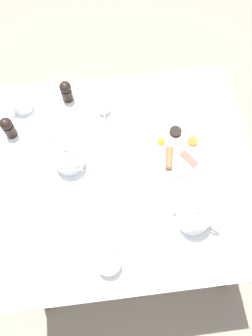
% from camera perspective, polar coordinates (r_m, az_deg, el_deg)
% --- Properties ---
extents(ground_plane, '(8.00, 8.00, 0.00)m').
position_cam_1_polar(ground_plane, '(1.99, 0.00, -8.76)').
color(ground_plane, gray).
extents(table, '(0.96, 1.06, 0.71)m').
position_cam_1_polar(table, '(1.39, 0.00, -1.50)').
color(table, silver).
rests_on(table, ground_plane).
extents(breakfast_plate, '(0.27, 0.27, 0.04)m').
position_cam_1_polar(breakfast_plate, '(1.37, 8.72, 3.52)').
color(breakfast_plate, white).
rests_on(breakfast_plate, table).
extents(teapot_near, '(0.18, 0.14, 0.12)m').
position_cam_1_polar(teapot_near, '(1.31, -10.07, 1.97)').
color(teapot_near, white).
rests_on(teapot_near, table).
extents(teapot_far, '(0.13, 0.19, 0.12)m').
position_cam_1_polar(teapot_far, '(1.23, 11.87, -8.20)').
color(teapot_far, white).
rests_on(teapot_far, table).
extents(teacup_with_saucer_left, '(0.15, 0.15, 0.07)m').
position_cam_1_polar(teacup_with_saucer_left, '(1.52, -17.71, 10.42)').
color(teacup_with_saucer_left, white).
rests_on(teacup_with_saucer_left, table).
extents(teacup_with_saucer_right, '(0.15, 0.15, 0.07)m').
position_cam_1_polar(teacup_with_saucer_right, '(1.19, -3.04, -16.23)').
color(teacup_with_saucer_right, white).
rests_on(teacup_with_saucer_right, table).
extents(creamer_jug, '(0.08, 0.05, 0.06)m').
position_cam_1_polar(creamer_jug, '(1.44, -3.95, 10.56)').
color(creamer_jug, white).
rests_on(creamer_jug, table).
extents(pepper_grinder, '(0.05, 0.05, 0.11)m').
position_cam_1_polar(pepper_grinder, '(1.48, -10.38, 13.04)').
color(pepper_grinder, black).
rests_on(pepper_grinder, table).
extents(salt_grinder, '(0.05, 0.05, 0.11)m').
position_cam_1_polar(salt_grinder, '(1.44, -19.88, 6.71)').
color(salt_grinder, black).
rests_on(salt_grinder, table).
extents(fork_by_plate, '(0.17, 0.07, 0.00)m').
position_cam_1_polar(fork_by_plate, '(1.27, -6.23, -7.72)').
color(fork_by_plate, silver).
rests_on(fork_by_plate, table).
extents(knife_by_plate, '(0.12, 0.19, 0.00)m').
position_cam_1_polar(knife_by_plate, '(1.26, -14.00, -14.93)').
color(knife_by_plate, silver).
rests_on(knife_by_plate, table).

